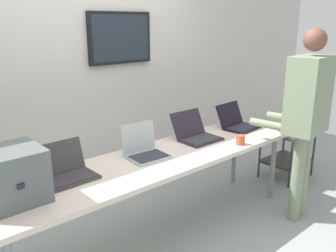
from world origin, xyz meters
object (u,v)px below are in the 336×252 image
laptop_station_0 (67,170)px  person (306,108)px  equipment_box (9,176)px  laptop_station_3 (238,122)px  laptop_station_1 (144,149)px  workbench (160,162)px  storage_cart (288,146)px  laptop_station_2 (196,133)px  coffee_mug (240,140)px

laptop_station_0 → person: (1.92, -0.75, 0.28)m
equipment_box → person: size_ratio=0.22×
laptop_station_3 → laptop_station_1: bearing=-179.5°
laptop_station_3 → workbench: bearing=-175.0°
equipment_box → laptop_station_1: 1.09m
storage_cart → person: bearing=-143.5°
laptop_station_3 → person: bearing=-88.8°
laptop_station_0 → person: size_ratio=0.20×
laptop_station_0 → storage_cart: laptop_station_0 is taller
equipment_box → laptop_station_2: (1.72, 0.09, -0.11)m
laptop_station_1 → storage_cart: size_ratio=0.58×
laptop_station_1 → equipment_box: bearing=-176.8°
laptop_station_2 → person: bearing=-50.5°
laptop_station_2 → laptop_station_3: (0.60, -0.02, -0.00)m
laptop_station_1 → laptop_station_2: (0.64, 0.03, -0.00)m
laptop_station_0 → coffee_mug: 1.54m
laptop_station_2 → laptop_station_0: bearing=180.0°
laptop_station_1 → person: person is taller
equipment_box → laptop_station_3: 2.33m
workbench → person: bearing=-28.1°
laptop_station_0 → storage_cart: 2.72m
storage_cart → laptop_station_1: bearing=175.8°
laptop_station_2 → storage_cart: laptop_station_2 is taller
laptop_station_2 → person: size_ratio=0.21×
equipment_box → coffee_mug: size_ratio=4.46×
laptop_station_0 → laptop_station_1: (0.67, -0.03, 0.00)m
laptop_station_3 → laptop_station_2: bearing=177.8°
equipment_box → storage_cart: equipment_box is taller
workbench → equipment_box: bearing=178.5°
person → storage_cart: 1.17m
coffee_mug → storage_cart: size_ratio=0.15×
laptop_station_3 → storage_cart: size_ratio=0.69×
laptop_station_1 → person: size_ratio=0.19×
laptop_station_3 → person: 0.77m
storage_cart → workbench: bearing=178.3°
laptop_station_0 → laptop_station_3: 1.91m
workbench → person: person is taller
laptop_station_1 → laptop_station_2: 0.64m
laptop_station_2 → person: person is taller
laptop_station_1 → person: (1.26, -0.71, 0.27)m
equipment_box → storage_cart: size_ratio=0.67×
workbench → coffee_mug: (0.74, -0.25, 0.09)m
laptop_station_0 → storage_cart: bearing=-3.9°
workbench → laptop_station_0: laptop_station_0 is taller
laptop_station_2 → laptop_station_3: bearing=-2.2°
coffee_mug → person: bearing=-41.0°
laptop_station_1 → laptop_station_3: (1.24, 0.01, -0.00)m
person → coffee_mug: (-0.43, 0.37, -0.29)m
laptop_station_1 → person: 1.47m
workbench → laptop_station_3: bearing=5.0°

